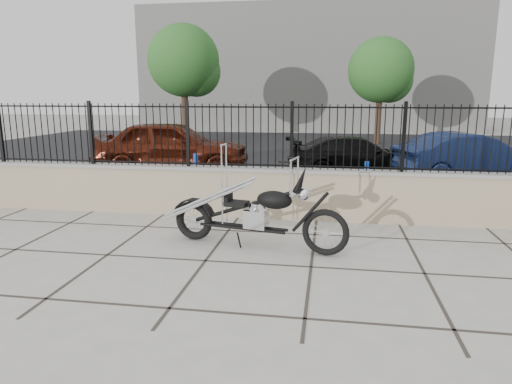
{
  "coord_description": "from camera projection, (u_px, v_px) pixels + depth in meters",
  "views": [
    {
      "loc": [
        1.7,
        -5.96,
        2.32
      ],
      "look_at": [
        0.57,
        1.02,
        0.81
      ],
      "focal_mm": 32.0,
      "sensor_mm": 36.0,
      "label": 1
    }
  ],
  "objects": [
    {
      "name": "car_black",
      "position": [
        355.0,
        156.0,
        13.32
      ],
      "size": [
        4.2,
        2.49,
        1.14
      ],
      "primitive_type": "imported",
      "rotation": [
        0.0,
        0.0,
        1.81
      ],
      "color": "black",
      "rests_on": "parking_lot"
    },
    {
      "name": "parking_lot",
      "position": [
        287.0,
        153.0,
        18.57
      ],
      "size": [
        30.0,
        30.0,
        0.0
      ],
      "primitive_type": "plane",
      "color": "black",
      "rests_on": "ground"
    },
    {
      "name": "tree_left",
      "position": [
        183.0,
        57.0,
        21.99
      ],
      "size": [
        3.46,
        3.46,
        5.84
      ],
      "rotation": [
        0.0,
        0.0,
        -0.35
      ],
      "color": "#382619",
      "rests_on": "ground_plane"
    },
    {
      "name": "tree_right",
      "position": [
        381.0,
        67.0,
        21.31
      ],
      "size": [
        3.04,
        3.04,
        5.12
      ],
      "rotation": [
        0.0,
        0.0,
        0.24
      ],
      "color": "#382619",
      "rests_on": "ground_plane"
    },
    {
      "name": "car_blue",
      "position": [
        468.0,
        157.0,
        12.51
      ],
      "size": [
        4.22,
        2.64,
        1.31
      ],
      "primitive_type": "imported",
      "rotation": [
        0.0,
        0.0,
        1.91
      ],
      "color": "#0F1937",
      "rests_on": "parking_lot"
    },
    {
      "name": "background_building",
      "position": [
        307.0,
        70.0,
        31.25
      ],
      "size": [
        22.0,
        6.0,
        8.0
      ],
      "primitive_type": "cube",
      "color": "beige",
      "rests_on": "ground_plane"
    },
    {
      "name": "ground_plane",
      "position": [
        205.0,
        261.0,
        6.5
      ],
      "size": [
        90.0,
        90.0,
        0.0
      ],
      "primitive_type": "plane",
      "color": "#99968E",
      "rests_on": "ground"
    },
    {
      "name": "bollard_b",
      "position": [
        366.0,
        180.0,
        10.33
      ],
      "size": [
        0.12,
        0.12,
        0.85
      ],
      "primitive_type": "cylinder",
      "rotation": [
        0.0,
        0.0,
        -0.2
      ],
      "color": "#0C55B5",
      "rests_on": "ground_plane"
    },
    {
      "name": "iron_fence",
      "position": [
        239.0,
        136.0,
        8.59
      ],
      "size": [
        14.0,
        0.08,
        1.2
      ],
      "primitive_type": "cube",
      "color": "black",
      "rests_on": "retaining_wall"
    },
    {
      "name": "car_red",
      "position": [
        172.0,
        146.0,
        13.83
      ],
      "size": [
        4.84,
        2.43,
        1.58
      ],
      "primitive_type": "imported",
      "rotation": [
        0.0,
        0.0,
        1.69
      ],
      "color": "#441409",
      "rests_on": "parking_lot"
    },
    {
      "name": "retaining_wall",
      "position": [
        239.0,
        192.0,
        8.82
      ],
      "size": [
        14.0,
        0.36,
        0.96
      ],
      "primitive_type": "cube",
      "color": "gray",
      "rests_on": "ground_plane"
    },
    {
      "name": "bollard_a",
      "position": [
        196.0,
        173.0,
        10.92
      ],
      "size": [
        0.13,
        0.13,
        0.95
      ],
      "primitive_type": "cylinder",
      "rotation": [
        0.0,
        0.0,
        0.12
      ],
      "color": "#0E27D6",
      "rests_on": "ground_plane"
    },
    {
      "name": "chopper_motorcycle",
      "position": [
        253.0,
        196.0,
        6.94
      ],
      "size": [
        2.74,
        1.0,
        1.62
      ],
      "primitive_type": null,
      "rotation": [
        0.0,
        0.0,
        -0.2
      ],
      "color": "black",
      "rests_on": "ground_plane"
    }
  ]
}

